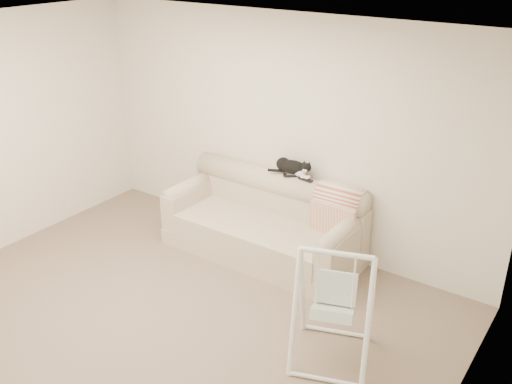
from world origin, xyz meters
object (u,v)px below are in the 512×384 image
remote_a (291,175)px  baby_swing (334,305)px  sofa (265,224)px  remote_b (306,179)px  tuxedo_cat (293,167)px

remote_a → baby_swing: bearing=-47.4°
sofa → remote_b: 0.70m
remote_a → tuxedo_cat: size_ratio=0.36×
baby_swing → sofa: bearing=141.5°
remote_a → remote_b: (0.18, -0.01, -0.00)m
sofa → baby_swing: 1.86m
sofa → tuxedo_cat: tuxedo_cat is taller
remote_a → tuxedo_cat: (-0.00, 0.03, 0.08)m
remote_a → remote_b: size_ratio=1.04×
remote_b → baby_swing: baby_swing is taller
baby_swing → tuxedo_cat: bearing=132.1°
remote_a → baby_swing: baby_swing is taller
tuxedo_cat → remote_b: bearing=-10.2°
remote_a → tuxedo_cat: 0.09m
sofa → tuxedo_cat: 0.71m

